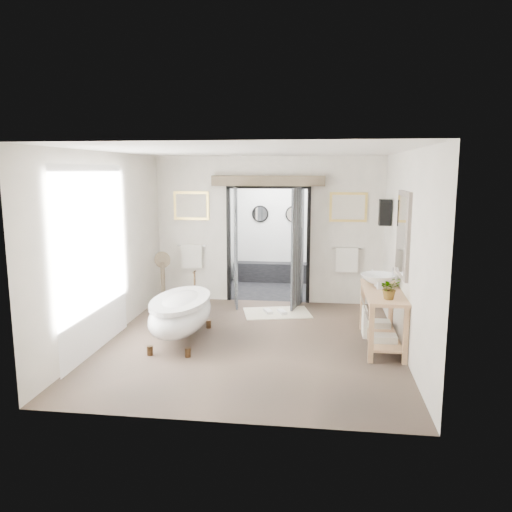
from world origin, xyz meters
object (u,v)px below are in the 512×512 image
clawfoot_tub (181,312)px  basin (378,280)px  rug (277,313)px  vanity (381,313)px

clawfoot_tub → basin: size_ratio=3.47×
clawfoot_tub → rug: size_ratio=1.58×
vanity → basin: (-0.02, 0.29, 0.44)m
vanity → rug: size_ratio=1.33×
clawfoot_tub → vanity: clawfoot_tub is taller
basin → clawfoot_tub: bearing=-178.1°
vanity → basin: 0.53m
clawfoot_tub → rug: (1.34, 1.69, -0.44)m
clawfoot_tub → rug: bearing=51.6°
clawfoot_tub → basin: basin is taller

